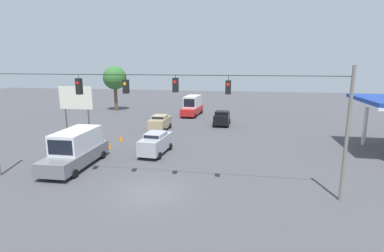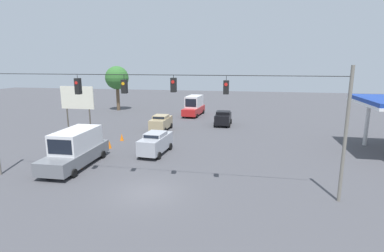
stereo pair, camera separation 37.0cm
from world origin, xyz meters
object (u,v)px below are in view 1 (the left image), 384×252
Objects in this scene: traffic_cone_third at (109,145)px; sedan_tan_withflow_far at (160,122)px; overhead_signal_span at (149,111)px; sedan_silver_withflow_mid at (156,143)px; roadside_billboard at (76,100)px; box_truck_red_withflow_deep at (192,106)px; sedan_black_oncoming_deep at (222,118)px; box_truck_grey_parked_shoulder at (76,149)px; traffic_cone_nearest at (80,164)px; traffic_cone_second at (96,153)px; traffic_cone_fourth at (121,137)px; tree_horizon_left at (115,78)px.

sedan_tan_withflow_far is at bearing -107.46° from traffic_cone_third.
overhead_signal_span is 5.06× the size of sedan_silver_withflow_mid.
box_truck_red_withflow_deep is at bearing -127.08° from roadside_billboard.
traffic_cone_third is at bearing 76.52° from box_truck_red_withflow_deep.
sedan_black_oncoming_deep is 17.99m from roadside_billboard.
sedan_tan_withflow_far is at bearing -76.42° from sedan_silver_withflow_mid.
traffic_cone_third is (9.82, 12.80, -0.60)m from sedan_black_oncoming_deep.
sedan_tan_withflow_far is 0.60× the size of box_truck_grey_parked_shoulder.
sedan_silver_withflow_mid is 6.23× the size of traffic_cone_nearest.
traffic_cone_third is (-0.35, -5.05, -1.05)m from box_truck_grey_parked_shoulder.
roadside_billboard reaches higher than sedan_black_oncoming_deep.
traffic_cone_second is (4.57, 22.38, -1.11)m from box_truck_red_withflow_deep.
sedan_tan_withflow_far reaches higher than traffic_cone_third.
overhead_signal_span is 31.52× the size of traffic_cone_fourth.
traffic_cone_second is at bearing 78.45° from box_truck_red_withflow_deep.
sedan_tan_withflow_far is (7.16, 4.34, 0.00)m from sedan_black_oncoming_deep.
sedan_black_oncoming_deep is at bearing 153.49° from tree_horizon_left.
traffic_cone_third is 0.14× the size of roadside_billboard.
overhead_signal_span is 21.37m from sedan_black_oncoming_deep.
overhead_signal_span is at bearing 104.30° from sedan_silver_withflow_mid.
traffic_cone_fourth is at bearing -58.23° from overhead_signal_span.
traffic_cone_third is at bearing 52.49° from sedan_black_oncoming_deep.
sedan_silver_withflow_mid is at bearing 151.59° from roadside_billboard.
traffic_cone_second is at bearing 128.59° from roadside_billboard.
box_truck_red_withflow_deep is at bearing -103.48° from traffic_cone_third.
tree_horizon_left is at bearing -10.67° from box_truck_red_withflow_deep.
traffic_cone_second is (-0.48, -2.28, -1.05)m from box_truck_grey_parked_shoulder.
traffic_cone_second is at bearing 91.46° from traffic_cone_fourth.
traffic_cone_fourth is (0.24, -8.59, 0.00)m from traffic_cone_nearest.
sedan_silver_withflow_mid reaches higher than sedan_black_oncoming_deep.
traffic_cone_fourth is (6.73, -10.87, -4.74)m from overhead_signal_span.
sedan_silver_withflow_mid is 1.20× the size of sedan_black_oncoming_deep.
tree_horizon_left is at bearing -71.62° from traffic_cone_nearest.
sedan_silver_withflow_mid reaches higher than traffic_cone_nearest.
tree_horizon_left is at bearing -64.93° from traffic_cone_fourth.
tree_horizon_left reaches higher than sedan_black_oncoming_deep.
sedan_silver_withflow_mid is 5.02m from traffic_cone_third.
box_truck_red_withflow_deep reaches higher than sedan_tan_withflow_far.
box_truck_red_withflow_deep reaches higher than box_truck_grey_parked_shoulder.
traffic_cone_second is (6.59, -5.17, -4.74)m from overhead_signal_span.
traffic_cone_second is at bearing 92.65° from traffic_cone_third.
traffic_cone_nearest is (4.69, 4.82, -0.65)m from sedan_silver_withflow_mid.
box_truck_grey_parked_shoulder is 9.44× the size of traffic_cone_nearest.
sedan_tan_withflow_far is at bearing -102.71° from traffic_cone_second.
box_truck_grey_parked_shoulder is at bearing 60.30° from sedan_black_oncoming_deep.
overhead_signal_span is 3.34× the size of box_truck_grey_parked_shoulder.
traffic_cone_nearest is 8.59m from traffic_cone_fourth.
box_truck_grey_parked_shoulder is 12.04m from roadside_billboard.
sedan_silver_withflow_mid is at bearing 90.57° from box_truck_red_withflow_deep.
roadside_billboard is (8.87, 3.28, 2.91)m from sedan_tan_withflow_far.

